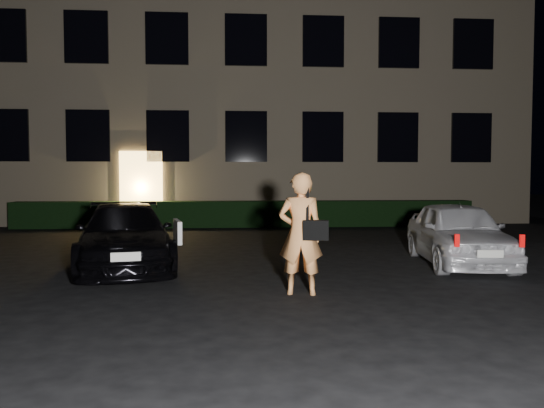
{
  "coord_description": "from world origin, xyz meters",
  "views": [
    {
      "loc": [
        -0.42,
        -6.95,
        1.67
      ],
      "look_at": [
        0.22,
        2.0,
        1.2
      ],
      "focal_mm": 35.0,
      "sensor_mm": 36.0,
      "label": 1
    }
  ],
  "objects": [
    {
      "name": "ground",
      "position": [
        0.0,
        0.0,
        0.0
      ],
      "size": [
        80.0,
        80.0,
        0.0
      ],
      "primitive_type": "plane",
      "color": "black",
      "rests_on": "ground"
    },
    {
      "name": "building",
      "position": [
        -0.0,
        14.99,
        6.0
      ],
      "size": [
        20.0,
        8.11,
        12.0
      ],
      "color": "#746753",
      "rests_on": "ground"
    },
    {
      "name": "hedge",
      "position": [
        0.0,
        10.5,
        0.42
      ],
      "size": [
        15.0,
        0.7,
        0.85
      ],
      "primitive_type": "cube",
      "color": "black",
      "rests_on": "ground"
    },
    {
      "name": "sedan",
      "position": [
        -2.4,
        2.79,
        0.58
      ],
      "size": [
        2.4,
        4.23,
        1.16
      ],
      "rotation": [
        0.0,
        0.0,
        0.2
      ],
      "color": "black",
      "rests_on": "ground"
    },
    {
      "name": "hatch",
      "position": [
        3.79,
        2.71,
        0.6
      ],
      "size": [
        1.86,
        3.68,
        1.2
      ],
      "rotation": [
        0.0,
        0.0,
        -0.13
      ],
      "color": "silver",
      "rests_on": "ground"
    },
    {
      "name": "man",
      "position": [
        0.52,
        0.41,
        0.86
      ],
      "size": [
        0.72,
        0.51,
        1.72
      ],
      "rotation": [
        0.0,
        0.0,
        2.98
      ],
      "color": "#FFA359",
      "rests_on": "ground"
    }
  ]
}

